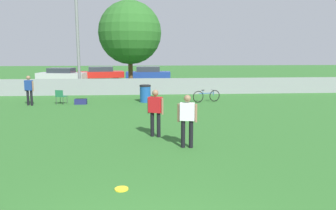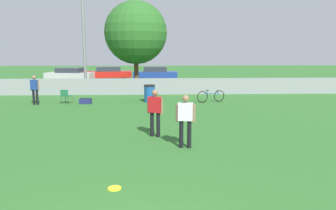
{
  "view_description": "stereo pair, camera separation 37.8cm",
  "coord_description": "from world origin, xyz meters",
  "px_view_note": "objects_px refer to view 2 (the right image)",
  "views": [
    {
      "loc": [
        0.2,
        -3.84,
        2.95
      ],
      "look_at": [
        1.05,
        7.47,
        1.05
      ],
      "focal_mm": 35.0,
      "sensor_mm": 36.0,
      "label": 1
    },
    {
      "loc": [
        0.58,
        -3.86,
        2.95
      ],
      "look_at": [
        1.05,
        7.47,
        1.05
      ],
      "focal_mm": 35.0,
      "sensor_mm": 36.0,
      "label": 2
    }
  ],
  "objects_px": {
    "spectator_in_blue": "(35,88)",
    "light_pole": "(83,22)",
    "player_defender_red": "(155,109)",
    "parked_car_red": "(108,73)",
    "bicycle_sideline": "(211,96)",
    "player_receiver_white": "(185,117)",
    "trash_bin": "(150,93)",
    "frisbee_disc": "(114,188)",
    "parked_car_blue": "(155,74)",
    "tree_near_pole": "(136,33)",
    "gear_bag_sideline": "(85,101)",
    "parked_car_silver": "(70,74)",
    "folding_chair_sideline": "(66,95)"
  },
  "relations": [
    {
      "from": "bicycle_sideline",
      "to": "frisbee_disc",
      "type": "bearing_deg",
      "value": -126.95
    },
    {
      "from": "gear_bag_sideline",
      "to": "player_receiver_white",
      "type": "bearing_deg",
      "value": -60.78
    },
    {
      "from": "folding_chair_sideline",
      "to": "player_receiver_white",
      "type": "bearing_deg",
      "value": 141.62
    },
    {
      "from": "bicycle_sideline",
      "to": "parked_car_blue",
      "type": "height_order",
      "value": "parked_car_blue"
    },
    {
      "from": "tree_near_pole",
      "to": "frisbee_disc",
      "type": "xyz_separation_m",
      "value": [
        0.41,
        -16.73,
        -4.14
      ]
    },
    {
      "from": "player_defender_red",
      "to": "gear_bag_sideline",
      "type": "bearing_deg",
      "value": 146.23
    },
    {
      "from": "light_pole",
      "to": "player_receiver_white",
      "type": "xyz_separation_m",
      "value": [
        5.7,
        -13.22,
        -3.88
      ]
    },
    {
      "from": "bicycle_sideline",
      "to": "parked_car_red",
      "type": "relative_size",
      "value": 0.35
    },
    {
      "from": "light_pole",
      "to": "player_receiver_white",
      "type": "bearing_deg",
      "value": -66.68
    },
    {
      "from": "tree_near_pole",
      "to": "folding_chair_sideline",
      "type": "distance_m",
      "value": 7.3
    },
    {
      "from": "frisbee_disc",
      "to": "trash_bin",
      "type": "height_order",
      "value": "trash_bin"
    },
    {
      "from": "bicycle_sideline",
      "to": "tree_near_pole",
      "type": "bearing_deg",
      "value": 114.59
    },
    {
      "from": "gear_bag_sideline",
      "to": "parked_car_red",
      "type": "height_order",
      "value": "parked_car_red"
    },
    {
      "from": "frisbee_disc",
      "to": "gear_bag_sideline",
      "type": "height_order",
      "value": "gear_bag_sideline"
    },
    {
      "from": "spectator_in_blue",
      "to": "gear_bag_sideline",
      "type": "height_order",
      "value": "spectator_in_blue"
    },
    {
      "from": "trash_bin",
      "to": "parked_car_silver",
      "type": "distance_m",
      "value": 15.4
    },
    {
      "from": "player_defender_red",
      "to": "parked_car_red",
      "type": "bearing_deg",
      "value": 129.79
    },
    {
      "from": "spectator_in_blue",
      "to": "parked_car_blue",
      "type": "distance_m",
      "value": 15.93
    },
    {
      "from": "player_defender_red",
      "to": "player_receiver_white",
      "type": "height_order",
      "value": "same"
    },
    {
      "from": "player_receiver_white",
      "to": "trash_bin",
      "type": "xyz_separation_m",
      "value": [
        -1.22,
        9.03,
        -0.46
      ]
    },
    {
      "from": "player_receiver_white",
      "to": "folding_chair_sideline",
      "type": "distance_m",
      "value": 10.47
    },
    {
      "from": "gear_bag_sideline",
      "to": "parked_car_red",
      "type": "relative_size",
      "value": 0.14
    },
    {
      "from": "parked_car_silver",
      "to": "parked_car_blue",
      "type": "distance_m",
      "value": 8.27
    },
    {
      "from": "player_receiver_white",
      "to": "parked_car_red",
      "type": "bearing_deg",
      "value": 113.43
    },
    {
      "from": "folding_chair_sideline",
      "to": "frisbee_disc",
      "type": "bearing_deg",
      "value": 126.77
    },
    {
      "from": "player_receiver_white",
      "to": "parked_car_blue",
      "type": "bearing_deg",
      "value": 102.31
    },
    {
      "from": "light_pole",
      "to": "parked_car_red",
      "type": "height_order",
      "value": "light_pole"
    },
    {
      "from": "light_pole",
      "to": "spectator_in_blue",
      "type": "bearing_deg",
      "value": -109.73
    },
    {
      "from": "light_pole",
      "to": "frisbee_disc",
      "type": "xyz_separation_m",
      "value": [
        3.89,
        -16.16,
        -4.82
      ]
    },
    {
      "from": "trash_bin",
      "to": "gear_bag_sideline",
      "type": "distance_m",
      "value": 3.62
    },
    {
      "from": "spectator_in_blue",
      "to": "light_pole",
      "type": "bearing_deg",
      "value": -88.94
    },
    {
      "from": "parked_car_red",
      "to": "parked_car_silver",
      "type": "bearing_deg",
      "value": -166.33
    },
    {
      "from": "parked_car_red",
      "to": "parked_car_blue",
      "type": "xyz_separation_m",
      "value": [
        4.76,
        -0.96,
        0.0
      ]
    },
    {
      "from": "tree_near_pole",
      "to": "gear_bag_sideline",
      "type": "distance_m",
      "value": 7.06
    },
    {
      "from": "player_receiver_white",
      "to": "frisbee_disc",
      "type": "xyz_separation_m",
      "value": [
        -1.8,
        -2.95,
        -0.94
      ]
    },
    {
      "from": "tree_near_pole",
      "to": "trash_bin",
      "type": "bearing_deg",
      "value": -78.09
    },
    {
      "from": "player_defender_red",
      "to": "spectator_in_blue",
      "type": "xyz_separation_m",
      "value": [
        -6.53,
        6.99,
        -0.02
      ]
    },
    {
      "from": "trash_bin",
      "to": "gear_bag_sideline",
      "type": "relative_size",
      "value": 1.52
    },
    {
      "from": "player_defender_red",
      "to": "parked_car_red",
      "type": "distance_m",
      "value": 22.94
    },
    {
      "from": "tree_near_pole",
      "to": "parked_car_silver",
      "type": "relative_size",
      "value": 1.36
    },
    {
      "from": "player_receiver_white",
      "to": "spectator_in_blue",
      "type": "distance_m",
      "value": 11.18
    },
    {
      "from": "player_defender_red",
      "to": "parked_car_blue",
      "type": "distance_m",
      "value": 21.49
    },
    {
      "from": "spectator_in_blue",
      "to": "parked_car_red",
      "type": "height_order",
      "value": "spectator_in_blue"
    },
    {
      "from": "parked_car_silver",
      "to": "parked_car_red",
      "type": "height_order",
      "value": "parked_car_red"
    },
    {
      "from": "spectator_in_blue",
      "to": "parked_car_silver",
      "type": "bearing_deg",
      "value": -62.44
    },
    {
      "from": "light_pole",
      "to": "bicycle_sideline",
      "type": "xyz_separation_m",
      "value": [
        8.0,
        -4.41,
        -4.49
      ]
    },
    {
      "from": "light_pole",
      "to": "parked_car_silver",
      "type": "distance_m",
      "value": 10.53
    },
    {
      "from": "parked_car_red",
      "to": "parked_car_blue",
      "type": "relative_size",
      "value": 1.1
    },
    {
      "from": "player_defender_red",
      "to": "bicycle_sideline",
      "type": "bearing_deg",
      "value": 94.65
    },
    {
      "from": "player_defender_red",
      "to": "player_receiver_white",
      "type": "bearing_deg",
      "value": -27.93
    }
  ]
}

